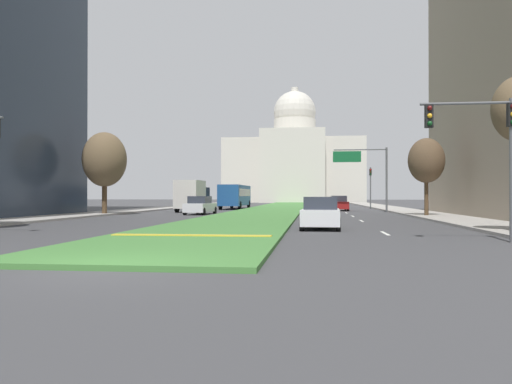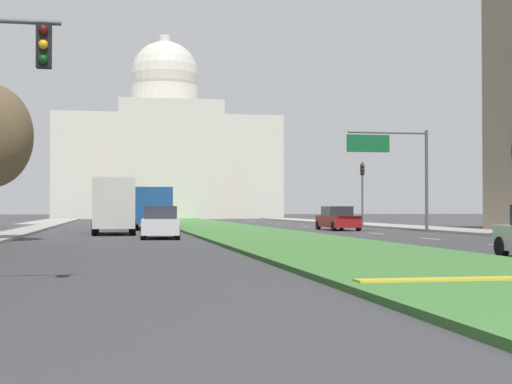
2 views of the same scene
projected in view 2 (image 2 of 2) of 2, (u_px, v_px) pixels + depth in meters
ground_plane at (207, 226)px, 64.20m from camera, size 260.00×260.00×0.00m
grass_median at (216, 227)px, 58.46m from camera, size 6.93×105.03×0.14m
median_curb_nose at (510, 278)px, 14.86m from camera, size 6.24×0.50×0.04m
lane_dashes_right at (335, 229)px, 54.78m from camera, size 0.16×70.57×0.01m
sidewalk_left at (12, 230)px, 50.16m from camera, size 4.00×105.03×0.15m
sidewalk_right at (423, 228)px, 55.29m from camera, size 4.00×105.03×0.15m
capitol_building at (165, 159)px, 120.88m from camera, size 33.29×29.34×29.12m
traffic_light_far_right at (362, 186)px, 61.02m from camera, size 0.28×0.35×5.20m
overhead_guide_sign at (397, 159)px, 48.55m from camera, size 5.41×0.20×6.50m
sedan_midblock at (161, 223)px, 38.39m from camera, size 2.14×4.79×1.62m
sedan_distant at (338, 219)px, 52.76m from camera, size 2.00×4.69×1.65m
box_truck_delivery at (114, 205)px, 44.32m from camera, size 2.40×6.40×3.20m
city_bus at (151, 205)px, 56.43m from camera, size 2.62×11.00×2.95m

